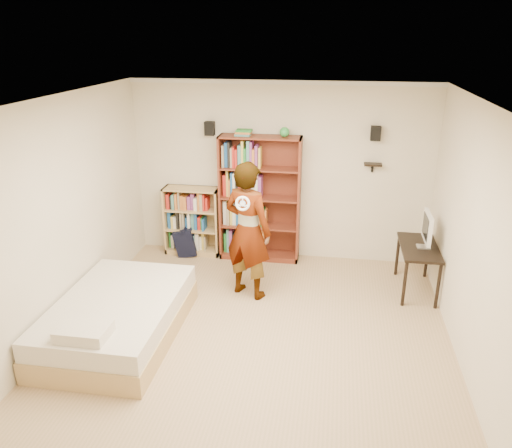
{
  "coord_description": "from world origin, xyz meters",
  "views": [
    {
      "loc": [
        0.81,
        -4.77,
        3.34
      ],
      "look_at": [
        -0.06,
        0.6,
        1.23
      ],
      "focal_mm": 35.0,
      "sensor_mm": 36.0,
      "label": 1
    }
  ],
  "objects_px": {
    "computer_desk": "(417,268)",
    "daybed": "(118,313)",
    "tall_bookshelf": "(260,199)",
    "low_bookshelf": "(192,221)",
    "person": "(248,231)"
  },
  "relations": [
    {
      "from": "daybed",
      "to": "low_bookshelf",
      "type": "bearing_deg",
      "value": 85.15
    },
    {
      "from": "computer_desk",
      "to": "daybed",
      "type": "relative_size",
      "value": 0.48
    },
    {
      "from": "low_bookshelf",
      "to": "daybed",
      "type": "xyz_separation_m",
      "value": [
        -0.21,
        -2.43,
        -0.24
      ]
    },
    {
      "from": "computer_desk",
      "to": "daybed",
      "type": "distance_m",
      "value": 3.94
    },
    {
      "from": "computer_desk",
      "to": "low_bookshelf",
      "type": "bearing_deg",
      "value": 167.52
    },
    {
      "from": "tall_bookshelf",
      "to": "computer_desk",
      "type": "height_order",
      "value": "tall_bookshelf"
    },
    {
      "from": "daybed",
      "to": "person",
      "type": "distance_m",
      "value": 1.9
    },
    {
      "from": "low_bookshelf",
      "to": "person",
      "type": "distance_m",
      "value": 1.68
    },
    {
      "from": "daybed",
      "to": "person",
      "type": "xyz_separation_m",
      "value": [
        1.31,
        1.22,
        0.62
      ]
    },
    {
      "from": "tall_bookshelf",
      "to": "low_bookshelf",
      "type": "relative_size",
      "value": 1.78
    },
    {
      "from": "low_bookshelf",
      "to": "person",
      "type": "xyz_separation_m",
      "value": [
        1.11,
        -1.2,
        0.38
      ]
    },
    {
      "from": "tall_bookshelf",
      "to": "computer_desk",
      "type": "bearing_deg",
      "value": -17.75
    },
    {
      "from": "computer_desk",
      "to": "person",
      "type": "bearing_deg",
      "value": -168.39
    },
    {
      "from": "computer_desk",
      "to": "person",
      "type": "distance_m",
      "value": 2.37
    },
    {
      "from": "low_bookshelf",
      "to": "person",
      "type": "height_order",
      "value": "person"
    }
  ]
}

